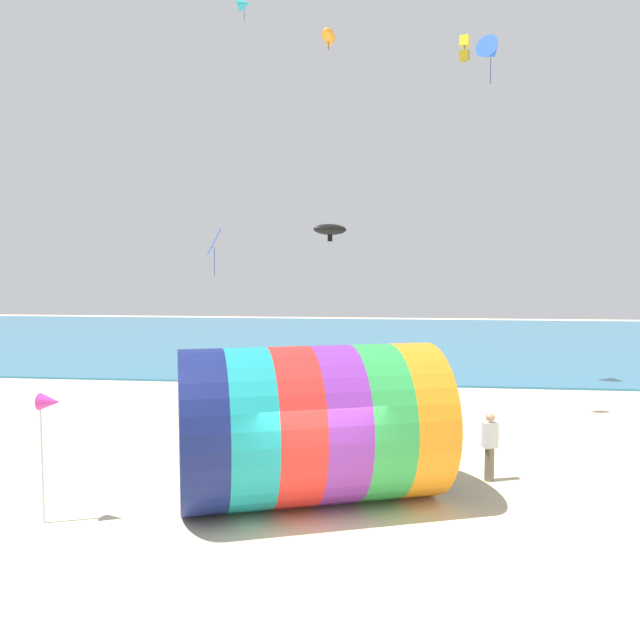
# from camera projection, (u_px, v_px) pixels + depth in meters

# --- Properties ---
(ground_plane) EXTENTS (120.00, 120.00, 0.00)m
(ground_plane) POSITION_uv_depth(u_px,v_px,m) (323.00, 538.00, 12.33)
(ground_plane) COLOR beige
(sea) EXTENTS (120.00, 40.00, 0.10)m
(sea) POSITION_uv_depth(u_px,v_px,m) (375.00, 339.00, 48.64)
(sea) COLOR teal
(sea) RESTS_ON ground
(giant_inflatable_tube) EXTENTS (6.70, 5.36, 3.59)m
(giant_inflatable_tube) POSITION_uv_depth(u_px,v_px,m) (311.00, 424.00, 14.20)
(giant_inflatable_tube) COLOR navy
(giant_inflatable_tube) RESTS_ON ground
(kite_handler) EXTENTS (0.41, 0.32, 1.74)m
(kite_handler) POSITION_uv_depth(u_px,v_px,m) (490.00, 446.00, 15.65)
(kite_handler) COLOR #726651
(kite_handler) RESTS_ON ground
(kite_orange_parafoil) EXTENTS (0.43, 1.04, 0.55)m
(kite_orange_parafoil) POSITION_uv_depth(u_px,v_px,m) (329.00, 37.00, 17.87)
(kite_orange_parafoil) COLOR orange
(kite_blue_delta) EXTENTS (1.47, 1.54, 1.97)m
(kite_blue_delta) POSITION_uv_depth(u_px,v_px,m) (491.00, 51.00, 27.30)
(kite_blue_delta) COLOR blue
(kite_black_parafoil) EXTENTS (1.56, 1.15, 0.75)m
(kite_black_parafoil) POSITION_uv_depth(u_px,v_px,m) (330.00, 229.00, 26.28)
(kite_black_parafoil) COLOR black
(kite_blue_diamond) EXTENTS (0.94, 1.11, 2.25)m
(kite_blue_diamond) POSITION_uv_depth(u_px,v_px,m) (214.00, 242.00, 30.06)
(kite_blue_diamond) COLOR blue
(kite_cyan_delta) EXTENTS (0.60, 0.52, 1.00)m
(kite_cyan_delta) POSITION_uv_depth(u_px,v_px,m) (244.00, 4.00, 26.73)
(kite_cyan_delta) COLOR #2DB2C6
(kite_yellow_box) EXTENTS (0.38, 0.38, 0.85)m
(kite_yellow_box) POSITION_uv_depth(u_px,v_px,m) (464.00, 48.00, 21.12)
(kite_yellow_box) COLOR yellow
(beach_flag) EXTENTS (0.47, 0.36, 2.76)m
(beach_flag) POSITION_uv_depth(u_px,v_px,m) (49.00, 408.00, 12.86)
(beach_flag) COLOR silver
(beach_flag) RESTS_ON ground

